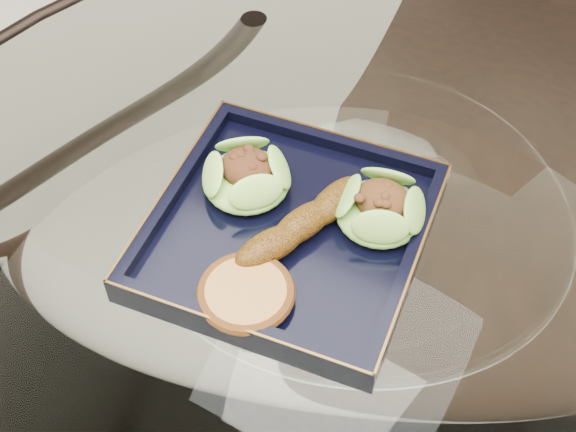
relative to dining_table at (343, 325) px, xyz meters
The scene contains 7 objects.
dining_table is the anchor object (origin of this frame).
dining_chair 0.49m from the dining_table, 85.22° to the left, with size 0.44×0.44×0.90m.
navy_plate 0.19m from the dining_table, 153.13° to the right, with size 0.27×0.27×0.02m, color black.
lettuce_wrap_left 0.24m from the dining_table, behind, with size 0.09×0.09×0.03m, color #65AA31.
lettuce_wrap_right 0.20m from the dining_table, 54.52° to the left, with size 0.09×0.09×0.03m, color #50962B.
roasted_plantain 0.21m from the dining_table, 148.12° to the right, with size 0.16×0.03×0.03m, color #663C0A.
crumb_patty 0.23m from the dining_table, 113.15° to the right, with size 0.08×0.08×0.02m, color #B37D3B.
Camera 1 is at (0.18, -0.47, 1.42)m, focal length 50.00 mm.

